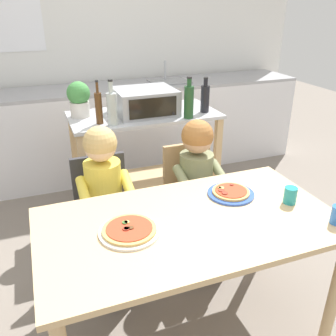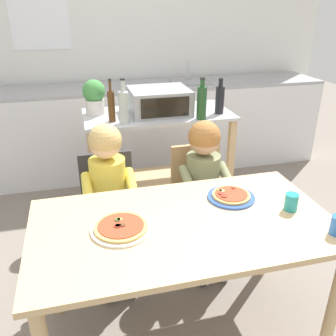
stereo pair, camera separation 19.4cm
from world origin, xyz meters
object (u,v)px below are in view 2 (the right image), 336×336
object	(u,v)px
bottle_tall_green_wine	(124,106)
dining_table	(183,239)
bottle_brown_beer	(202,102)
dining_chair_left	(109,206)
potted_herb_plant	(94,96)
kitchen_island_cart	(158,149)
child_in_olive_shirt	(206,178)
bottle_squat_spirits	(111,106)
dining_chair_right	(199,195)
drinking_cup_teal	(291,202)
pizza_plate_blue_rimmed	(231,196)
child_in_yellow_shirt	(109,188)
toaster_oven	(159,101)
bottle_slim_sauce	(220,99)
pizza_plate_white	(121,228)

from	to	relation	value
bottle_tall_green_wine	dining_table	size ratio (longest dim) A/B	0.22
bottle_brown_beer	dining_chair_left	distance (m)	1.00
bottle_tall_green_wine	potted_herb_plant	distance (m)	0.34
kitchen_island_cart	child_in_olive_shirt	distance (m)	0.74
bottle_squat_spirits	child_in_olive_shirt	xyz separation A→B (m)	(0.51, -0.59, -0.35)
dining_chair_right	drinking_cup_teal	xyz separation A→B (m)	(0.24, -0.69, 0.30)
pizza_plate_blue_rimmed	drinking_cup_teal	bearing A→B (deg)	-37.19
dining_chair_right	child_in_yellow_shirt	bearing A→B (deg)	-169.85
kitchen_island_cart	toaster_oven	distance (m)	0.39
bottle_tall_green_wine	pizza_plate_blue_rimmed	bearing A→B (deg)	-64.68
child_in_yellow_shirt	drinking_cup_teal	xyz separation A→B (m)	(0.86, -0.58, 0.10)
dining_chair_right	pizza_plate_blue_rimmed	world-z (taller)	dining_chair_right
toaster_oven	drinking_cup_teal	xyz separation A→B (m)	(0.38, -1.30, -0.22)
drinking_cup_teal	bottle_brown_beer	bearing A→B (deg)	96.10
kitchen_island_cart	child_in_olive_shirt	size ratio (longest dim) A/B	1.13
bottle_brown_beer	dining_chair_left	xyz separation A→B (m)	(-0.74, -0.37, -0.55)
bottle_squat_spirits	pizza_plate_blue_rimmed	size ratio (longest dim) A/B	1.20
toaster_oven	dining_chair_right	distance (m)	0.81
bottle_brown_beer	bottle_slim_sauce	bearing A→B (deg)	29.52
bottle_squat_spirits	child_in_yellow_shirt	world-z (taller)	bottle_squat_spirits
bottle_squat_spirits	bottle_tall_green_wine	bearing A→B (deg)	-40.32
toaster_oven	bottle_squat_spirits	distance (m)	0.40
potted_herb_plant	dining_chair_left	distance (m)	0.89
toaster_oven	dining_table	bearing A→B (deg)	-98.07
toaster_oven	bottle_slim_sauce	size ratio (longest dim) A/B	1.65
bottle_brown_beer	pizza_plate_white	distance (m)	1.30
bottle_tall_green_wine	pizza_plate_white	distance (m)	1.12
bottle_slim_sauce	dining_chair_right	bearing A→B (deg)	-123.19
child_in_olive_shirt	pizza_plate_white	xyz separation A→B (m)	(-0.61, -0.54, 0.08)
dining_table	pizza_plate_blue_rimmed	bearing A→B (deg)	26.65
dining_table	pizza_plate_blue_rimmed	size ratio (longest dim) A/B	5.71
kitchen_island_cart	child_in_olive_shirt	xyz separation A→B (m)	(0.14, -0.72, 0.06)
child_in_yellow_shirt	pizza_plate_white	world-z (taller)	child_in_yellow_shirt
dining_table	dining_chair_right	world-z (taller)	dining_chair_right
bottle_squat_spirits	pizza_plate_blue_rimmed	world-z (taller)	bottle_squat_spirits
bottle_squat_spirits	child_in_olive_shirt	distance (m)	0.86
child_in_yellow_shirt	toaster_oven	bearing A→B (deg)	56.09
bottle_slim_sauce	child_in_yellow_shirt	world-z (taller)	bottle_slim_sauce
bottle_slim_sauce	drinking_cup_teal	distance (m)	1.20
bottle_squat_spirits	bottle_tall_green_wine	size ratio (longest dim) A/B	0.96
bottle_tall_green_wine	child_in_olive_shirt	distance (m)	0.77
bottle_squat_spirits	bottle_tall_green_wine	distance (m)	0.10
kitchen_island_cart	bottle_brown_beer	world-z (taller)	bottle_brown_beer
drinking_cup_teal	pizza_plate_white	bearing A→B (deg)	177.65
bottle_brown_beer	potted_herb_plant	xyz separation A→B (m)	(-0.74, 0.32, 0.01)
kitchen_island_cart	dining_table	size ratio (longest dim) A/B	0.79
toaster_oven	dining_table	distance (m)	1.33
potted_herb_plant	child_in_yellow_shirt	distance (m)	0.89
child_in_yellow_shirt	pizza_plate_white	size ratio (longest dim) A/B	3.69
kitchen_island_cart	toaster_oven	world-z (taller)	toaster_oven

